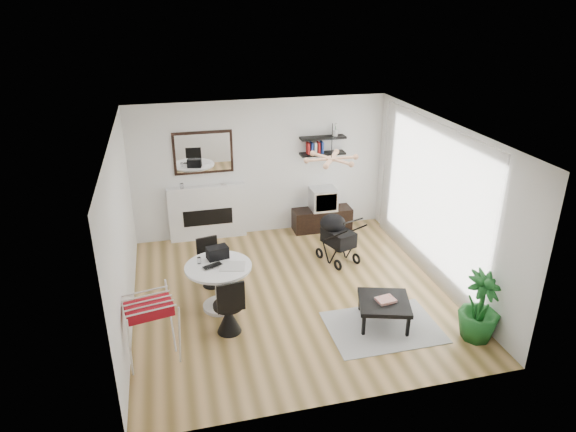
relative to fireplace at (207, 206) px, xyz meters
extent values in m
plane|color=olive|center=(1.10, -2.42, -0.69)|extent=(5.00, 5.00, 0.00)
plane|color=white|center=(1.10, -2.42, 2.01)|extent=(5.00, 5.00, 0.00)
plane|color=white|center=(1.10, 0.08, 0.66)|extent=(5.00, 0.00, 5.00)
plane|color=white|center=(-1.40, -2.42, 0.66)|extent=(0.00, 5.00, 5.00)
plane|color=white|center=(3.60, -2.42, 0.66)|extent=(0.00, 5.00, 5.00)
cube|color=white|center=(3.50, -2.22, 0.66)|extent=(0.04, 3.60, 2.60)
cube|color=white|center=(0.00, 0.00, -0.14)|extent=(1.50, 0.15, 1.10)
cube|color=black|center=(0.00, -0.06, -0.21)|extent=(0.95, 0.06, 0.32)
cube|color=black|center=(0.00, 0.06, 1.06)|extent=(1.12, 0.03, 0.82)
cube|color=white|center=(0.00, 0.04, 1.06)|extent=(1.02, 0.01, 0.72)
cube|color=black|center=(2.32, -0.05, 0.91)|extent=(0.90, 0.25, 0.04)
cube|color=black|center=(2.32, -0.05, 1.23)|extent=(0.90, 0.25, 0.04)
cube|color=black|center=(2.32, -0.14, -0.46)|extent=(1.20, 0.42, 0.45)
cube|color=silver|center=(2.33, -0.14, -0.01)|extent=(0.51, 0.44, 0.44)
cube|color=black|center=(2.33, -0.36, -0.01)|extent=(0.43, 0.01, 0.36)
cylinder|color=white|center=(-0.08, -2.54, -0.66)|extent=(0.55, 0.55, 0.06)
cylinder|color=white|center=(-0.08, -2.54, -0.31)|extent=(0.14, 0.14, 0.64)
cylinder|color=white|center=(-0.08, -2.54, 0.04)|extent=(1.01, 1.01, 0.04)
imported|color=black|center=(-0.15, -2.60, 0.07)|extent=(0.35, 0.29, 0.02)
cube|color=black|center=(-0.05, -2.30, 0.15)|extent=(0.36, 0.26, 0.19)
cube|color=silver|center=(0.13, -2.62, 0.06)|extent=(0.43, 0.38, 0.01)
cylinder|color=white|center=(-0.35, -2.40, 0.10)|extent=(0.06, 0.06, 0.10)
cylinder|color=black|center=(-0.13, -1.85, -0.29)|extent=(0.39, 0.39, 0.04)
cone|color=black|center=(-0.13, -1.85, -0.50)|extent=(0.32, 0.32, 0.37)
cube|color=black|center=(-0.17, -1.67, -0.07)|extent=(0.35, 0.11, 0.40)
cylinder|color=black|center=(-0.03, -3.19, -0.24)|extent=(0.43, 0.43, 0.05)
cone|color=black|center=(-0.03, -3.19, -0.48)|extent=(0.35, 0.35, 0.41)
cube|color=black|center=(0.00, -3.38, 0.00)|extent=(0.39, 0.08, 0.44)
cube|color=maroon|center=(-1.08, -3.65, 0.19)|extent=(0.62, 0.44, 0.15)
cube|color=black|center=(2.19, -1.52, -0.22)|extent=(0.56, 0.68, 0.27)
ellipsoid|color=black|center=(2.14, -1.35, 0.00)|extent=(0.47, 0.47, 0.33)
cylinder|color=black|center=(2.32, -1.86, 0.24)|extent=(0.41, 0.17, 0.03)
torus|color=black|center=(1.90, -1.33, -0.60)|extent=(0.12, 0.21, 0.20)
torus|color=black|center=(2.30, -1.19, -0.60)|extent=(0.12, 0.21, 0.20)
torus|color=black|center=(2.09, -1.84, -0.60)|extent=(0.12, 0.21, 0.20)
torus|color=black|center=(2.49, -1.70, -0.60)|extent=(0.12, 0.21, 0.20)
cube|color=#959595|center=(2.17, -3.64, -0.68)|extent=(1.61, 1.16, 0.01)
cube|color=black|center=(2.21, -3.53, -0.33)|extent=(0.91, 0.91, 0.06)
cube|color=black|center=(1.82, -3.74, -0.52)|extent=(0.04, 0.04, 0.31)
cube|color=black|center=(2.42, -3.92, -0.52)|extent=(0.04, 0.04, 0.31)
cube|color=black|center=(2.00, -3.14, -0.52)|extent=(0.04, 0.04, 0.31)
cube|color=black|center=(2.60, -3.32, -0.52)|extent=(0.04, 0.04, 0.31)
cube|color=#CA4032|center=(2.23, -3.54, -0.28)|extent=(0.29, 0.25, 0.04)
imported|color=#1A5D21|center=(3.35, -4.17, -0.18)|extent=(0.73, 0.73, 1.02)
camera|label=1|loc=(-0.67, -9.37, 3.81)|focal=32.00mm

